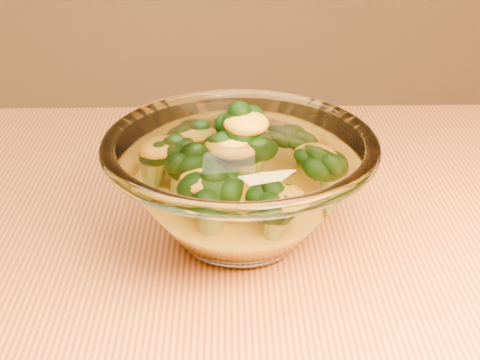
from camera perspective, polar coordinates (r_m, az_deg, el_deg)
The scene contains 3 objects.
glass_bowl at distance 0.54m, azimuth 0.00°, elevation -0.44°, with size 0.22×0.22×0.10m.
cheese_sauce at distance 0.55m, azimuth 0.00°, elevation -2.31°, with size 0.13×0.13×0.04m, color #EDAF13.
broccoli_heap at distance 0.54m, azimuth -0.64°, elevation 1.37°, with size 0.16×0.15×0.08m.
Camera 1 is at (0.02, -0.37, 1.06)m, focal length 50.00 mm.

